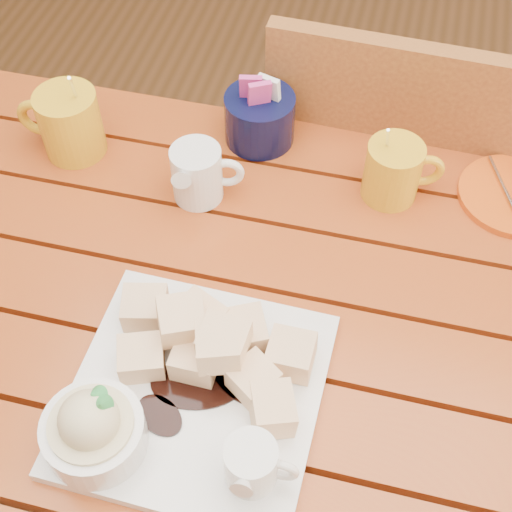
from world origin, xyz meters
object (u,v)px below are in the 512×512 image
(coffee_mug_right, at_px, (394,170))
(dessert_plate, at_px, (177,393))
(chair_far, at_px, (388,187))
(table, at_px, (243,363))
(coffee_mug_left, at_px, (68,122))

(coffee_mug_right, bearing_deg, dessert_plate, -131.63)
(dessert_plate, height_order, chair_far, chair_far)
(table, distance_m, dessert_plate, 0.20)
(dessert_plate, relative_size, coffee_mug_left, 1.89)
(chair_far, bearing_deg, coffee_mug_left, 30.87)
(table, bearing_deg, coffee_mug_right, 60.06)
(table, xyz_separation_m, dessert_plate, (-0.04, -0.13, 0.14))
(table, height_order, coffee_mug_right, coffee_mug_right)
(coffee_mug_left, xyz_separation_m, chair_far, (0.49, 0.27, -0.29))
(table, xyz_separation_m, chair_far, (0.16, 0.51, -0.13))
(coffee_mug_left, distance_m, chair_far, 0.63)
(table, height_order, dessert_plate, dessert_plate)
(coffee_mug_left, bearing_deg, chair_far, 28.45)
(chair_far, bearing_deg, dessert_plate, 75.20)
(dessert_plate, bearing_deg, table, 72.69)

